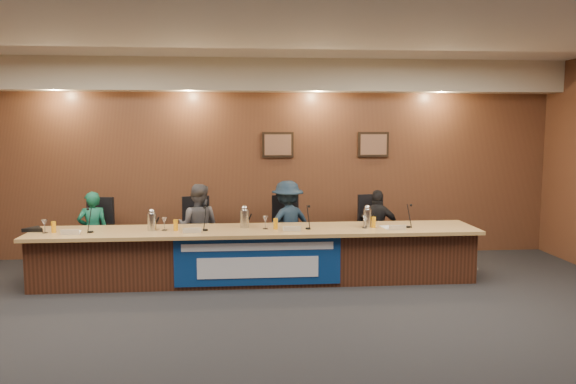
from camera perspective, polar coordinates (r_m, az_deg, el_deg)
name	(u,v)px	position (r m, az deg, el deg)	size (l,w,h in m)	color
floor	(265,348)	(5.69, -2.35, -15.54)	(10.00, 10.00, 0.00)	black
ceiling	(263,11)	(5.37, -2.52, 17.92)	(10.00, 8.00, 0.04)	silver
wall_back	(254,160)	(9.28, -3.52, 3.27)	(10.00, 0.04, 3.20)	brown
soffit	(253,75)	(9.05, -3.54, 11.73)	(10.00, 0.50, 0.50)	beige
dais_body	(257,256)	(7.88, -3.16, -6.55)	(6.00, 0.80, 0.70)	#422114
dais_top	(257,231)	(7.75, -3.16, -3.93)	(6.10, 0.95, 0.05)	tan
banner	(258,261)	(7.47, -3.06, -7.05)	(2.20, 0.02, 0.65)	navy
banner_text_upper	(258,247)	(7.41, -3.06, -5.57)	(2.00, 0.01, 0.10)	silver
banner_text_lower	(258,268)	(7.47, -3.05, -7.67)	(1.60, 0.01, 0.28)	silver
wall_photo_left	(278,145)	(9.26, -1.04, 4.82)	(0.52, 0.04, 0.42)	black
wall_photo_right	(373,145)	(9.51, 8.66, 4.79)	(0.52, 0.04, 0.42)	black
panelist_a	(93,232)	(8.83, -19.20, -3.81)	(0.44, 0.29, 1.20)	#135E46
panelist_b	(198,227)	(8.57, -9.10, -3.50)	(0.63, 0.49, 1.30)	#4F4F54
panelist_c	(287,224)	(8.57, -0.05, -3.29)	(0.86, 0.50, 1.33)	#172A3C
panelist_d	(378,228)	(8.82, 9.09, -3.60)	(0.69, 0.29, 1.18)	black
office_chair_a	(95,238)	(8.95, -19.01, -4.45)	(0.48, 0.48, 0.08)	black
office_chair_b	(199,236)	(8.70, -9.03, -4.48)	(0.48, 0.48, 0.08)	black
office_chair_c	(287,235)	(8.71, -0.11, -4.39)	(0.48, 0.48, 0.08)	black
office_chair_d	(376,233)	(8.93, 8.92, -4.18)	(0.48, 0.48, 0.08)	black
nameplate_a	(70,232)	(7.82, -21.28, -3.77)	(0.24, 0.06, 0.09)	white
microphone_a	(91,232)	(7.90, -19.40, -3.84)	(0.07, 0.07, 0.02)	black
juice_glass_a	(54,227)	(8.07, -22.71, -3.31)	(0.06, 0.06, 0.15)	#F7A112
water_glass_a	(45,226)	(8.07, -23.48, -3.23)	(0.08, 0.08, 0.18)	silver
nameplate_b	(192,230)	(7.52, -9.74, -3.81)	(0.24, 0.06, 0.09)	white
microphone_b	(205,230)	(7.68, -8.40, -3.83)	(0.07, 0.07, 0.02)	black
juice_glass_b	(176,225)	(7.74, -11.34, -3.32)	(0.06, 0.06, 0.15)	#F7A112
water_glass_b	(164,224)	(7.77, -12.45, -3.19)	(0.08, 0.08, 0.18)	silver
nameplate_c	(292,228)	(7.53, 0.42, -3.69)	(0.24, 0.06, 0.09)	white
microphone_c	(308,228)	(7.71, 2.05, -3.72)	(0.07, 0.07, 0.02)	black
juice_glass_c	(276,224)	(7.69, -1.27, -3.25)	(0.06, 0.06, 0.15)	#F7A112
water_glass_c	(265,223)	(7.71, -2.32, -3.12)	(0.08, 0.08, 0.18)	silver
nameplate_d	(397,227)	(7.77, 11.06, -3.50)	(0.24, 0.06, 0.09)	white
microphone_d	(408,227)	(8.00, 12.11, -3.48)	(0.07, 0.07, 0.02)	black
juice_glass_d	(374,222)	(7.90, 8.69, -3.06)	(0.06, 0.06, 0.15)	#F7A112
water_glass_d	(365,222)	(7.84, 7.81, -3.01)	(0.08, 0.08, 0.18)	silver
carafe_left	(152,222)	(7.81, -13.66, -2.98)	(0.12, 0.12, 0.23)	silver
carafe_mid	(244,219)	(7.83, -4.44, -2.73)	(0.12, 0.12, 0.25)	silver
carafe_right	(367,218)	(7.92, 8.05, -2.65)	(0.12, 0.12, 0.25)	silver
speakerphone	(34,229)	(8.29, -24.38, -3.47)	(0.32, 0.32, 0.05)	black
paper_stack	(390,227)	(7.96, 10.34, -3.55)	(0.22, 0.30, 0.01)	white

